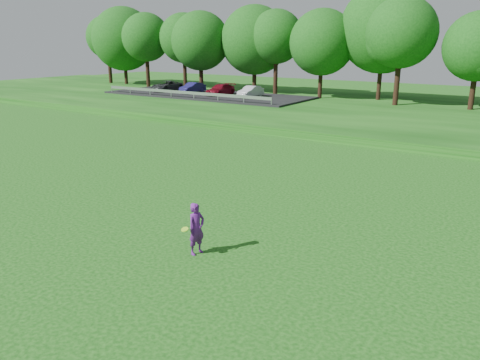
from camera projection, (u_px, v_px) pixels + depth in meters
The scene contains 6 objects.
ground at pixel (174, 258), 14.63m from camera, with size 140.00×140.00×0.00m, color #0D3C0B.
berm at pixel (427, 114), 41.74m from camera, with size 130.00×30.00×0.60m, color #0D3C0B.
walking_path at pixel (377, 145), 30.62m from camera, with size 130.00×1.60×0.04m, color gray.
treeline at pixel (446, 24), 42.73m from camera, with size 104.00×7.00×15.00m, color #104510, non-canonical shape.
parking_lot at pixel (203, 92), 53.44m from camera, with size 24.00×9.00×1.38m.
woman at pixel (196, 229), 14.73m from camera, with size 0.50×0.94×1.69m.
Camera 1 is at (9.07, -9.99, 6.50)m, focal length 35.00 mm.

